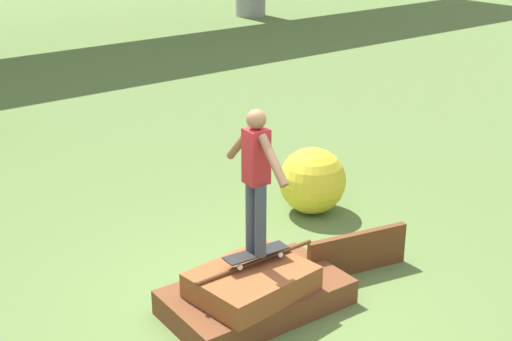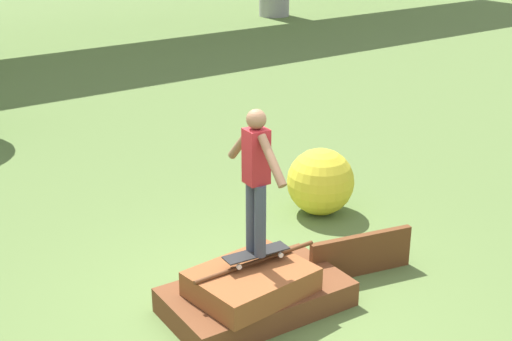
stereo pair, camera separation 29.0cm
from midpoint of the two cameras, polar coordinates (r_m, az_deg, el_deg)
name	(u,v)px [view 2 (the right image)]	position (r m, az deg, el deg)	size (l,w,h in m)	color
ground_plane	(256,308)	(7.84, 1.10, -10.97)	(80.00, 80.00, 0.00)	#567038
scrap_pile	(255,292)	(7.67, 0.99, -9.70)	(1.98, 1.20, 0.59)	brown
scrap_plank_loose	(361,255)	(8.47, 9.36, -6.67)	(1.29, 0.37, 0.51)	#5B3319
skateboard	(256,254)	(7.50, 1.11, -6.67)	(0.74, 0.26, 0.09)	black
skater	(256,173)	(7.12, 1.16, -0.23)	(0.24, 1.06, 1.55)	#383D4C
bush_yellow_flowering	(320,182)	(9.90, 6.01, -0.89)	(0.94, 0.94, 0.94)	gold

